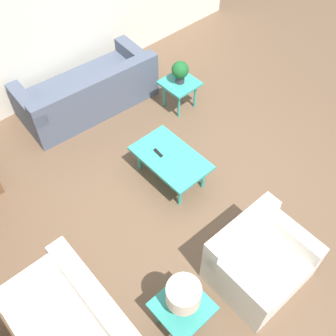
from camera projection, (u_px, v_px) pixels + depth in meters
The scene contains 11 objects.
ground_plane at pixel (198, 187), 5.33m from camera, with size 14.00×14.00×0.00m, color brown.
wall_right at pixel (56, 7), 5.72m from camera, with size 0.12×7.20×2.70m.
sofa at pixel (89, 93), 6.14m from camera, with size 1.07×2.17×0.76m.
armchair at pixel (257, 261), 4.32m from camera, with size 0.87×1.01×0.76m.
loveseat at pixel (77, 328), 3.87m from camera, with size 1.41×0.88×0.76m.
coffee_table at pixel (171, 159), 5.16m from camera, with size 1.03×0.63×0.42m.
side_table_plant at pixel (180, 86), 6.06m from camera, with size 0.52×0.52×0.48m.
side_table_lamp at pixel (182, 309), 3.89m from camera, with size 0.52×0.52×0.48m.
potted_plant at pixel (180, 71), 5.84m from camera, with size 0.26×0.26×0.36m.
table_lamp at pixel (183, 295), 3.62m from camera, with size 0.33×0.33×0.42m.
remote_control at pixel (158, 153), 5.15m from camera, with size 0.16×0.05×0.02m.
Camera 1 is at (-2.07, 2.43, 4.29)m, focal length 42.00 mm.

